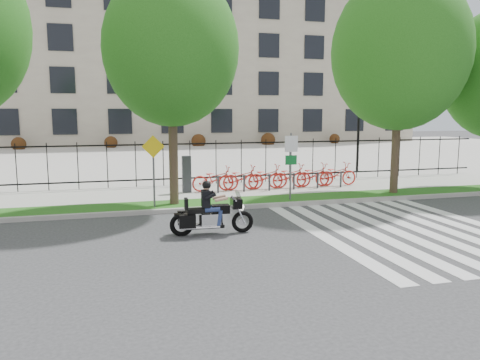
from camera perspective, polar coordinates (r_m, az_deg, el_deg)
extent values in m
plane|color=#323234|center=(12.57, 0.86, -7.51)|extent=(120.00, 120.00, 0.00)
cube|color=#9E9B95|center=(16.42, -3.15, -3.48)|extent=(60.00, 0.20, 0.15)
cube|color=#235916|center=(17.23, -3.75, -2.91)|extent=(60.00, 1.50, 0.15)
cube|color=#B0AEA5|center=(19.65, -5.23, -1.54)|extent=(60.00, 3.50, 0.15)
cube|color=#B0AEA5|center=(36.92, -10.07, 2.96)|extent=(80.00, 34.00, 0.10)
cube|color=#9F9280|center=(57.09, -12.29, 14.76)|extent=(60.00, 20.00, 20.00)
cylinder|color=black|center=(27.18, 14.21, 5.07)|extent=(0.14, 0.14, 4.00)
cylinder|color=black|center=(27.14, 14.35, 9.07)|extent=(0.06, 0.70, 0.70)
sphere|color=white|center=(26.98, 13.71, 9.31)|extent=(0.36, 0.36, 0.36)
sphere|color=white|center=(27.32, 15.01, 9.25)|extent=(0.36, 0.36, 0.36)
cylinder|color=#3B2920|center=(16.74, -8.14, 3.92)|extent=(0.32, 0.32, 4.03)
ellipsoid|color=#195413|center=(16.83, -8.39, 15.60)|extent=(4.67, 4.67, 5.37)
cylinder|color=#3B2920|center=(19.97, 18.45, 4.25)|extent=(0.32, 0.32, 4.01)
ellipsoid|color=#195413|center=(20.07, 18.94, 14.60)|extent=(5.38, 5.38, 6.18)
cube|color=#2D2D33|center=(19.20, -6.52, 0.71)|extent=(0.35, 0.25, 1.50)
imported|color=red|center=(19.45, -3.02, 0.15)|extent=(1.97, 0.69, 1.03)
cylinder|color=#2D2D33|center=(18.99, -2.69, -0.55)|extent=(0.08, 0.08, 0.70)
imported|color=red|center=(19.71, 0.11, 0.28)|extent=(1.97, 0.69, 1.03)
cylinder|color=#2D2D33|center=(19.26, 0.50, -0.42)|extent=(0.08, 0.08, 0.70)
imported|color=red|center=(20.03, 3.14, 0.39)|extent=(1.97, 0.69, 1.03)
cylinder|color=#2D2D33|center=(19.59, 3.60, -0.29)|extent=(0.08, 0.08, 0.70)
imported|color=red|center=(20.41, 6.07, 0.50)|extent=(1.97, 0.69, 1.03)
cylinder|color=#2D2D33|center=(19.97, 6.58, -0.16)|extent=(0.08, 0.08, 0.70)
imported|color=red|center=(20.83, 8.89, 0.61)|extent=(1.97, 0.69, 1.03)
cylinder|color=#2D2D33|center=(20.40, 9.45, -0.04)|extent=(0.08, 0.08, 0.70)
imported|color=red|center=(21.30, 11.59, 0.71)|extent=(1.97, 0.69, 1.03)
cylinder|color=#2D2D33|center=(20.89, 12.19, 0.08)|extent=(0.08, 0.08, 0.70)
cylinder|color=#59595B|center=(17.55, 6.18, 1.64)|extent=(0.07, 0.07, 2.50)
cube|color=white|center=(17.44, 6.27, 4.40)|extent=(0.50, 0.03, 0.60)
cube|color=#0C6626|center=(17.49, 6.24, 2.44)|extent=(0.45, 0.03, 0.35)
cylinder|color=#59595B|center=(16.40, -10.47, 0.90)|extent=(0.07, 0.07, 2.40)
cube|color=yellow|center=(16.27, -10.55, 4.03)|extent=(0.78, 0.03, 0.78)
torus|color=black|center=(13.42, 0.30, -5.11)|extent=(0.64, 0.16, 0.63)
torus|color=black|center=(13.18, -7.13, -5.43)|extent=(0.67, 0.18, 0.67)
cube|color=black|center=(13.27, -0.47, -2.81)|extent=(0.30, 0.52, 0.27)
cube|color=#26262B|center=(13.24, -0.20, -1.90)|extent=(0.16, 0.46, 0.28)
cube|color=silver|center=(13.24, -3.58, -4.87)|extent=(0.57, 0.34, 0.37)
cube|color=black|center=(13.22, -2.41, -3.54)|extent=(0.52, 0.34, 0.24)
cube|color=black|center=(13.14, -4.97, -3.72)|extent=(0.66, 0.37, 0.13)
cube|color=black|center=(13.06, -6.58, -2.92)|extent=(0.11, 0.32, 0.31)
cube|color=black|center=(12.89, -6.43, -5.07)|extent=(0.47, 0.17, 0.37)
cube|color=black|center=(13.42, -6.66, -4.53)|extent=(0.47, 0.17, 0.37)
cube|color=black|center=(13.10, -4.20, -2.28)|extent=(0.24, 0.38, 0.48)
sphere|color=tan|center=(13.04, -4.09, -0.78)|extent=(0.21, 0.21, 0.21)
sphere|color=black|center=(13.04, -4.09, -0.62)|extent=(0.25, 0.25, 0.25)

